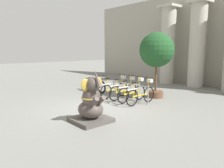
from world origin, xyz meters
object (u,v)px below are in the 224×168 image
(bicycle_1, at_px, (124,90))
(elephant_statue, at_px, (91,104))
(bicycle_3, at_px, (141,94))
(motorcycle, at_px, (94,83))
(bicycle_2, at_px, (132,92))
(bicycle_0, at_px, (115,89))
(potted_tree, at_px, (157,51))

(bicycle_1, distance_m, elephant_statue, 3.42)
(bicycle_3, distance_m, motorcycle, 3.50)
(bicycle_3, relative_size, elephant_statue, 1.01)
(bicycle_2, bearing_deg, bicycle_0, -178.23)
(bicycle_2, xyz_separation_m, potted_tree, (0.14, 1.47, 1.79))
(bicycle_0, relative_size, motorcycle, 0.86)
(bicycle_1, xyz_separation_m, elephant_statue, (1.60, -3.01, 0.17))
(bicycle_1, distance_m, potted_tree, 2.41)
(bicycle_2, bearing_deg, elephant_statue, -70.77)
(bicycle_0, height_order, bicycle_1, same)
(bicycle_1, height_order, motorcycle, bicycle_1)
(bicycle_1, distance_m, bicycle_2, 0.56)
(bicycle_1, relative_size, bicycle_3, 1.00)
(elephant_statue, bearing_deg, bicycle_1, 118.01)
(elephant_statue, xyz_separation_m, motorcycle, (-3.98, 3.04, -0.13))
(bicycle_3, bearing_deg, elephant_statue, -80.72)
(bicycle_3, xyz_separation_m, potted_tree, (-0.42, 1.50, 1.79))
(bicycle_0, bearing_deg, bicycle_2, 1.77)
(bicycle_0, distance_m, motorcycle, 1.82)
(bicycle_2, distance_m, motorcycle, 2.94)
(elephant_statue, bearing_deg, bicycle_3, 99.28)
(bicycle_1, distance_m, motorcycle, 2.38)
(motorcycle, bearing_deg, bicycle_0, -2.62)
(bicycle_3, bearing_deg, bicycle_1, 177.09)
(bicycle_3, relative_size, motorcycle, 0.86)
(bicycle_3, distance_m, potted_tree, 2.37)
(potted_tree, bearing_deg, bicycle_3, -74.40)
(bicycle_3, bearing_deg, bicycle_0, -179.94)
(bicycle_0, height_order, bicycle_3, same)
(bicycle_2, bearing_deg, bicycle_3, -3.37)
(bicycle_3, height_order, elephant_statue, elephant_statue)
(bicycle_0, height_order, potted_tree, potted_tree)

